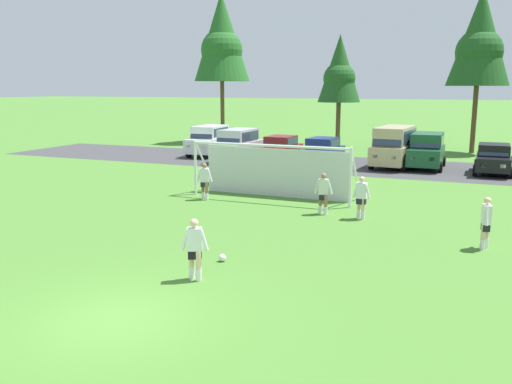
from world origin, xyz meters
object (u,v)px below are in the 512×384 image
at_px(parked_car_slot_left, 238,145).
at_px(parked_car_slot_right, 427,150).
at_px(parked_car_slot_center, 322,151).
at_px(parked_car_slot_far_right, 493,159).
at_px(soccer_goal, 275,169).
at_px(parked_car_slot_center_right, 394,146).
at_px(player_winger_right, 323,194).
at_px(parked_car_slot_center_left, 280,149).
at_px(player_defender_far, 195,249).
at_px(player_striker_near, 205,181).
at_px(soccer_ball, 222,258).
at_px(player_winger_left, 361,198).
at_px(parked_car_slot_far_left, 209,140).
at_px(player_midfield_center, 486,223).

height_order(parked_car_slot_left, parked_car_slot_right, same).
xyz_separation_m(parked_car_slot_center, parked_car_slot_far_right, (10.17, 0.08, 0.00)).
xyz_separation_m(soccer_goal, parked_car_slot_center_right, (3.52, 11.68, 0.05)).
bearing_deg(player_winger_right, parked_car_slot_center_left, 116.56).
height_order(player_defender_far, parked_car_slot_center, parked_car_slot_center).
relative_size(player_striker_near, parked_car_slot_right, 0.36).
bearing_deg(parked_car_slot_far_right, parked_car_slot_center, -179.56).
relative_size(soccer_ball, player_winger_right, 0.13).
bearing_deg(player_striker_near, parked_car_slot_center_right, 65.08).
height_order(player_striker_near, parked_car_slot_right, parked_car_slot_right).
bearing_deg(player_winger_left, player_defender_far, -107.22).
xyz_separation_m(soccer_goal, parked_car_slot_left, (-6.61, 10.38, -0.18)).
distance_m(soccer_ball, soccer_goal, 9.55).
height_order(parked_car_slot_far_left, parked_car_slot_left, same).
xyz_separation_m(parked_car_slot_left, parked_car_slot_center, (5.65, 0.76, -0.24)).
bearing_deg(parked_car_slot_center_right, parked_car_slot_left, -172.66).
height_order(parked_car_slot_far_left, parked_car_slot_center_right, parked_car_slot_center_right).
height_order(player_striker_near, parked_car_slot_far_left, parked_car_slot_far_left).
relative_size(parked_car_slot_left, parked_car_slot_right, 1.01).
bearing_deg(parked_car_slot_center_right, parked_car_slot_center_left, -177.33).
height_order(player_midfield_center, parked_car_slot_right, parked_car_slot_right).
relative_size(soccer_ball, parked_car_slot_right, 0.05).
xyz_separation_m(soccer_ball, player_defender_far, (0.02, -1.64, 0.71)).
relative_size(player_striker_near, player_midfield_center, 1.00).
height_order(player_striker_near, player_winger_right, same).
bearing_deg(parked_car_slot_far_left, parked_car_slot_left, -33.12).
distance_m(player_winger_left, parked_car_slot_center_left, 16.28).
height_order(soccer_ball, player_winger_left, player_winger_left).
bearing_deg(parked_car_slot_right, soccer_ball, -99.40).
relative_size(player_defender_far, parked_car_slot_far_left, 0.35).
relative_size(player_midfield_center, parked_car_slot_far_right, 0.39).
height_order(soccer_ball, parked_car_slot_far_left, parked_car_slot_far_left).
bearing_deg(player_winger_left, player_midfield_center, -28.72).
height_order(player_winger_right, parked_car_slot_left, parked_car_slot_left).
bearing_deg(player_winger_right, player_midfield_center, -23.71).
distance_m(player_winger_right, parked_car_slot_center_left, 15.36).
relative_size(soccer_ball, player_midfield_center, 0.13).
bearing_deg(parked_car_slot_far_left, parked_car_slot_center, -8.64).
height_order(parked_car_slot_center_left, parked_car_slot_center_right, parked_car_slot_center_right).
distance_m(parked_car_slot_far_left, parked_car_slot_far_right, 19.11).
height_order(soccer_goal, player_striker_near, soccer_goal).
xyz_separation_m(player_defender_far, player_winger_left, (2.58, 8.31, 0.00)).
height_order(parked_car_slot_far_left, parked_car_slot_far_right, parked_car_slot_far_left).
bearing_deg(parked_car_slot_center, player_midfield_center, -58.66).
xyz_separation_m(parked_car_slot_center_right, parked_car_slot_right, (1.92, 0.34, -0.23)).
height_order(soccer_ball, parked_car_slot_left, parked_car_slot_left).
xyz_separation_m(soccer_goal, player_winger_right, (2.95, -2.40, -0.47)).
bearing_deg(parked_car_slot_center_left, parked_car_slot_far_left, 169.01).
height_order(player_winger_left, parked_car_slot_center_left, parked_car_slot_center_left).
relative_size(player_defender_far, parked_car_slot_far_right, 0.39).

